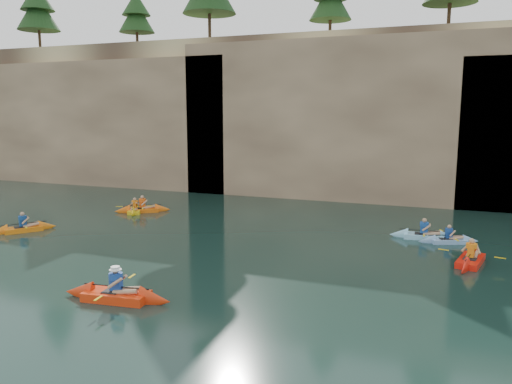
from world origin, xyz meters
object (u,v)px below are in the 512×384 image
(kayaker_orange, at_px, (143,210))
(kayaker_ltblue_near, at_px, (424,236))
(main_kayaker, at_px, (117,295))
(kayaker_red_far, at_px, (471,260))

(kayaker_orange, bearing_deg, kayaker_ltblue_near, -35.95)
(main_kayaker, distance_m, kayaker_orange, 14.73)
(main_kayaker, bearing_deg, kayaker_ltblue_near, 46.13)
(kayaker_red_far, bearing_deg, kayaker_ltblue_near, 41.52)
(kayaker_orange, bearing_deg, kayaker_red_far, -46.41)
(kayaker_orange, bearing_deg, main_kayaker, -93.23)
(main_kayaker, bearing_deg, kayaker_red_far, 30.71)
(kayaker_ltblue_near, height_order, kayaker_red_far, kayaker_red_far)
(main_kayaker, height_order, kayaker_red_far, main_kayaker)
(main_kayaker, xyz_separation_m, kayaker_red_far, (11.10, 8.47, -0.03))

